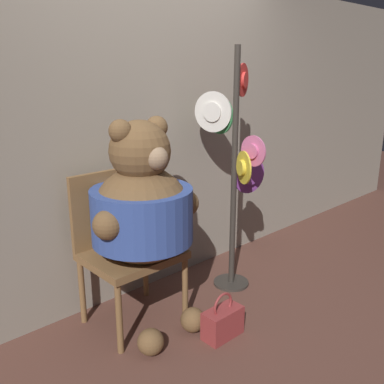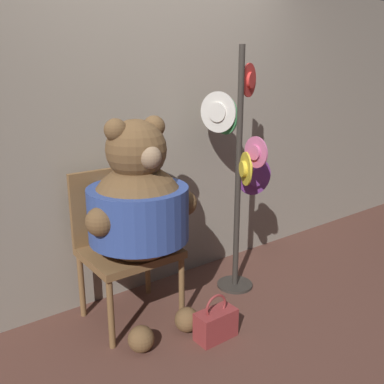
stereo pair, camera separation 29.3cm
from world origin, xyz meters
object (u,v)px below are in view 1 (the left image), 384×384
object	(u,v)px
teddy_bear	(143,209)
hat_display_rack	(235,161)
chair	(124,240)
handbag_on_ground	(223,322)

from	to	relation	value
teddy_bear	hat_display_rack	size ratio (longest dim) A/B	0.76
chair	hat_display_rack	bearing A→B (deg)	-10.91
chair	hat_display_rack	size ratio (longest dim) A/B	0.56
chair	teddy_bear	world-z (taller)	teddy_bear
teddy_bear	chair	bearing A→B (deg)	101.49
chair	hat_display_rack	xyz separation A→B (m)	(0.89, -0.17, 0.44)
chair	teddy_bear	xyz separation A→B (m)	(0.04, -0.17, 0.26)
chair	hat_display_rack	distance (m)	1.01
hat_display_rack	handbag_on_ground	distance (m)	1.16
chair	teddy_bear	size ratio (longest dim) A/B	0.73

